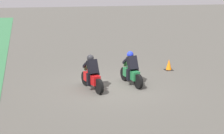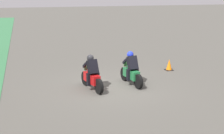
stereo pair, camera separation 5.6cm
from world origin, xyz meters
The scene contains 4 objects.
ground_plane centered at (0.00, 0.00, 0.00)m, with size 120.00×120.00×0.00m, color #514F48.
rider_lane_a centered at (0.18, -0.92, 0.62)m, with size 2.04×0.59×1.51m.
rider_lane_b centered at (-0.06, 0.94, 0.62)m, with size 2.02×0.65×1.51m.
traffic_cone centered at (2.11, -3.69, 0.27)m, with size 0.40×0.40×0.59m.
Camera 1 is at (-13.20, 3.73, 4.30)m, focal length 52.17 mm.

